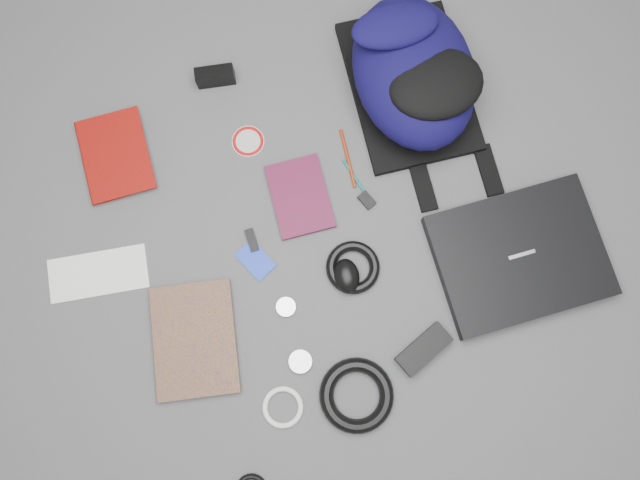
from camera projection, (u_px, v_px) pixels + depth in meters
name	position (u px, v px, depth m)	size (l,w,h in m)	color
ground	(320.00, 241.00, 1.59)	(4.00, 4.00, 0.00)	#4F4F51
backpack	(414.00, 72.00, 1.57)	(0.32, 0.47, 0.20)	black
laptop	(519.00, 256.00, 1.56)	(0.41, 0.32, 0.04)	black
textbook_red	(83.00, 164.00, 1.61)	(0.17, 0.23, 0.03)	maroon
comic_book	(153.00, 345.00, 1.53)	(0.20, 0.28, 0.02)	#C4770E
envelope	(98.00, 274.00, 1.57)	(0.25, 0.11, 0.00)	white
dvd_case	(300.00, 197.00, 1.60)	(0.14, 0.20, 0.02)	#470D25
compact_camera	(215.00, 76.00, 1.64)	(0.10, 0.04, 0.06)	black
sticker_disc	(248.00, 141.00, 1.64)	(0.09, 0.09, 0.00)	silver
pen_teal	(357.00, 180.00, 1.62)	(0.01, 0.01, 0.13)	#0B6A63
pen_red	(348.00, 159.00, 1.63)	(0.01, 0.01, 0.16)	#95290B
id_badge	(255.00, 260.00, 1.58)	(0.06, 0.09, 0.00)	blue
usb_black	(252.00, 240.00, 1.58)	(0.02, 0.06, 0.01)	black
usb_silver	(314.00, 212.00, 1.60)	(0.02, 0.04, 0.01)	#B3B3B5
key_fob	(367.00, 200.00, 1.60)	(0.03, 0.04, 0.01)	black
mouse	(347.00, 276.00, 1.55)	(0.06, 0.09, 0.05)	black
headphone_left	(300.00, 361.00, 1.53)	(0.06, 0.06, 0.01)	#A6A6A8
headphone_right	(286.00, 307.00, 1.55)	(0.05, 0.05, 0.01)	silver
cable_coil	(353.00, 267.00, 1.56)	(0.14, 0.14, 0.03)	black
power_brick	(424.00, 349.00, 1.52)	(0.14, 0.06, 0.03)	black
power_cord_coil	(357.00, 395.00, 1.50)	(0.18, 0.18, 0.03)	black
white_cable_coil	(283.00, 407.00, 1.51)	(0.10, 0.10, 0.01)	white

